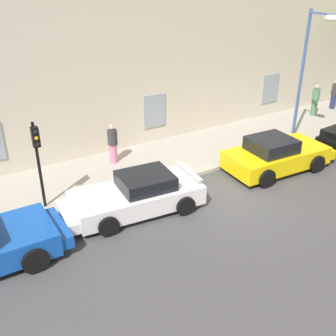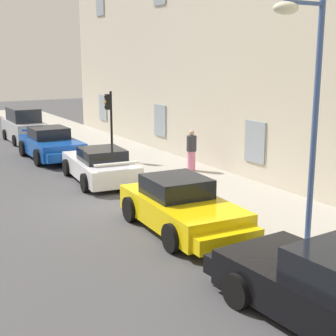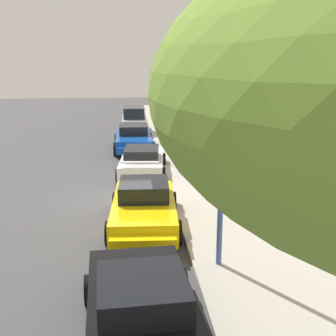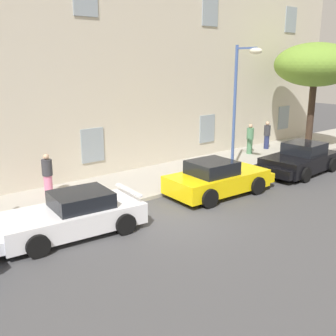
% 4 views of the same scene
% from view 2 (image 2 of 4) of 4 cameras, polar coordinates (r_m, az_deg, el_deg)
% --- Properties ---
extents(ground_plane, '(80.00, 80.00, 0.00)m').
position_cam_2_polar(ground_plane, '(15.69, -6.41, -4.50)').
color(ground_plane, '#444447').
extents(sidewalk, '(60.00, 3.76, 0.14)m').
position_cam_2_polar(sidewalk, '(17.47, 5.10, -2.45)').
color(sidewalk, '#A8A399').
rests_on(sidewalk, ground).
extents(sportscar_red_lead, '(4.50, 2.23, 1.41)m').
position_cam_2_polar(sportscar_red_lead, '(23.36, -13.16, 2.55)').
color(sportscar_red_lead, '#144CB2').
rests_on(sportscar_red_lead, ground).
extents(sportscar_yellow_flank, '(4.84, 2.39, 1.30)m').
position_cam_2_polar(sportscar_yellow_flank, '(19.05, -7.97, 0.33)').
color(sportscar_yellow_flank, white).
rests_on(sportscar_yellow_flank, ground).
extents(sportscar_white_middle, '(4.63, 2.33, 1.41)m').
position_cam_2_polar(sportscar_white_middle, '(13.33, 1.86, -4.73)').
color(sportscar_white_middle, yellow).
rests_on(sportscar_white_middle, ground).
extents(sportscar_tail_end, '(4.63, 2.43, 1.42)m').
position_cam_2_polar(sportscar_tail_end, '(9.48, 17.43, -12.90)').
color(sportscar_tail_end, black).
rests_on(sportscar_tail_end, ground).
extents(hatchback_parked, '(3.95, 1.80, 1.87)m').
position_cam_2_polar(hatchback_parked, '(28.63, -16.21, 4.60)').
color(hatchback_parked, '#B2B7BC').
rests_on(hatchback_parked, ground).
extents(traffic_light, '(0.22, 0.36, 3.02)m').
position_cam_2_polar(traffic_light, '(21.67, -6.75, 6.25)').
color(traffic_light, black).
rests_on(traffic_light, sidewalk).
extents(street_lamp, '(0.44, 1.42, 5.73)m').
position_cam_2_polar(street_lamp, '(11.42, 15.34, 9.62)').
color(street_lamp, '#3F5999').
rests_on(street_lamp, sidewalk).
extents(pedestrian_admiring, '(0.52, 0.52, 1.64)m').
position_cam_2_polar(pedestrian_admiring, '(19.78, 2.72, 2.05)').
color(pedestrian_admiring, pink).
rests_on(pedestrian_admiring, sidewalk).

